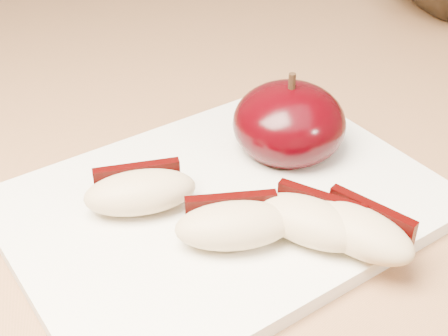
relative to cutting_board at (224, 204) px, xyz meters
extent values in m
cube|color=silver|center=(0.10, 0.83, -0.46)|extent=(2.40, 0.60, 0.90)
cube|color=#A26B46|center=(0.10, 0.13, -0.03)|extent=(1.64, 0.64, 0.04)
cube|color=silver|center=(0.00, 0.00, 0.00)|extent=(0.33, 0.28, 0.01)
ellipsoid|color=black|center=(0.06, 0.05, 0.03)|extent=(0.09, 0.09, 0.06)
cylinder|color=black|center=(0.06, 0.05, 0.06)|extent=(0.01, 0.01, 0.01)
ellipsoid|color=tan|center=(-0.06, 0.01, 0.02)|extent=(0.07, 0.04, 0.03)
cube|color=black|center=(-0.05, 0.02, 0.02)|extent=(0.06, 0.01, 0.02)
ellipsoid|color=tan|center=(-0.01, -0.04, 0.02)|extent=(0.08, 0.05, 0.03)
cube|color=black|center=(0.00, -0.03, 0.02)|extent=(0.06, 0.02, 0.02)
ellipsoid|color=tan|center=(0.04, -0.05, 0.02)|extent=(0.08, 0.08, 0.03)
cube|color=black|center=(0.05, -0.04, 0.02)|extent=(0.04, 0.05, 0.02)
ellipsoid|color=tan|center=(0.06, -0.07, 0.02)|extent=(0.07, 0.08, 0.03)
cube|color=black|center=(0.08, -0.06, 0.02)|extent=(0.04, 0.05, 0.02)
camera|label=1|loc=(-0.09, -0.32, 0.27)|focal=50.00mm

